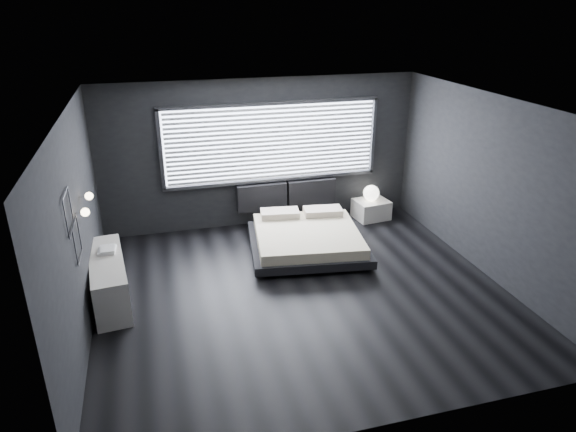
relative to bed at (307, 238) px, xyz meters
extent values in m
plane|color=black|center=(-0.48, -1.33, -0.24)|extent=(6.00, 6.00, 0.00)
plane|color=silver|center=(-0.48, -1.33, 2.56)|extent=(6.00, 6.00, 0.00)
cube|color=black|center=(-0.48, 1.42, 1.16)|extent=(6.00, 0.04, 2.80)
cube|color=black|center=(-0.48, -4.08, 1.16)|extent=(6.00, 0.04, 2.80)
cube|color=black|center=(-3.48, -1.33, 1.16)|extent=(0.04, 5.50, 2.80)
cube|color=black|center=(2.52, -1.33, 1.16)|extent=(0.04, 5.50, 2.80)
cube|color=white|center=(-0.28, 1.40, 1.37)|extent=(4.00, 0.02, 1.38)
cube|color=#47474C|center=(-2.32, 1.37, 1.37)|extent=(0.06, 0.08, 1.48)
cube|color=#47474C|center=(1.76, 1.37, 1.37)|extent=(0.06, 0.08, 1.48)
cube|color=#47474C|center=(-0.28, 1.37, 2.10)|extent=(4.14, 0.08, 0.06)
cube|color=#47474C|center=(-0.28, 1.37, 0.64)|extent=(4.14, 0.08, 0.06)
cube|color=silver|center=(-0.28, 1.34, 1.37)|extent=(3.94, 0.03, 1.32)
cube|color=black|center=(-0.51, 1.31, 0.33)|extent=(0.96, 0.16, 0.52)
cube|color=black|center=(0.49, 1.31, 0.33)|extent=(0.96, 0.16, 0.52)
cylinder|color=silver|center=(-3.43, -1.28, 1.36)|extent=(0.10, 0.02, 0.02)
sphere|color=#FFE5B7|center=(-3.36, -1.28, 1.36)|extent=(0.11, 0.11, 0.11)
cylinder|color=silver|center=(-3.43, -0.68, 1.36)|extent=(0.10, 0.02, 0.02)
sphere|color=#FFE5B7|center=(-3.36, -0.68, 1.36)|extent=(0.11, 0.11, 0.11)
cube|color=#47474C|center=(-3.45, -1.88, 1.84)|extent=(0.01, 0.46, 0.02)
cube|color=#47474C|center=(-3.45, -1.88, 1.38)|extent=(0.01, 0.46, 0.02)
cube|color=#47474C|center=(-3.45, -1.65, 1.61)|extent=(0.01, 0.02, 0.46)
cube|color=#47474C|center=(-3.45, -2.11, 1.61)|extent=(0.01, 0.02, 0.46)
cube|color=#47474C|center=(-3.45, -1.63, 1.37)|extent=(0.01, 0.46, 0.02)
cube|color=#47474C|center=(-3.45, -1.63, 0.91)|extent=(0.01, 0.46, 0.02)
cube|color=#47474C|center=(-3.45, -1.40, 1.14)|extent=(0.01, 0.02, 0.46)
cube|color=#47474C|center=(-3.45, -1.86, 1.14)|extent=(0.01, 0.02, 0.46)
cube|color=black|center=(-0.95, -0.67, -0.20)|extent=(0.12, 0.12, 0.07)
cube|color=black|center=(0.73, -0.91, -0.20)|extent=(0.12, 0.12, 0.07)
cube|color=black|center=(-0.74, 0.83, -0.20)|extent=(0.12, 0.12, 0.07)
cube|color=black|center=(0.94, 0.60, -0.20)|extent=(0.12, 0.12, 0.07)
cube|color=black|center=(-0.01, -0.04, -0.09)|extent=(2.21, 2.13, 0.14)
cube|color=beige|center=(-0.01, -0.04, 0.07)|extent=(1.98, 1.98, 0.18)
cube|color=beige|center=(-0.31, 0.71, 0.21)|extent=(0.74, 0.47, 0.12)
cube|color=beige|center=(0.49, 0.60, 0.21)|extent=(0.74, 0.47, 0.12)
cube|color=silver|center=(1.68, 1.04, -0.05)|extent=(0.71, 0.61, 0.38)
sphere|color=white|center=(1.66, 1.06, 0.30)|extent=(0.32, 0.32, 0.32)
cube|color=silver|center=(-3.26, -0.78, 0.10)|extent=(0.63, 1.71, 0.67)
cube|color=#47474C|center=(-3.02, -0.75, 0.10)|extent=(0.17, 1.64, 0.65)
cube|color=white|center=(-3.25, -0.53, 0.45)|extent=(0.26, 0.33, 0.04)
cube|color=white|center=(-3.24, -0.55, 0.48)|extent=(0.21, 0.28, 0.03)
camera|label=1|loc=(-2.46, -7.73, 3.84)|focal=32.00mm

